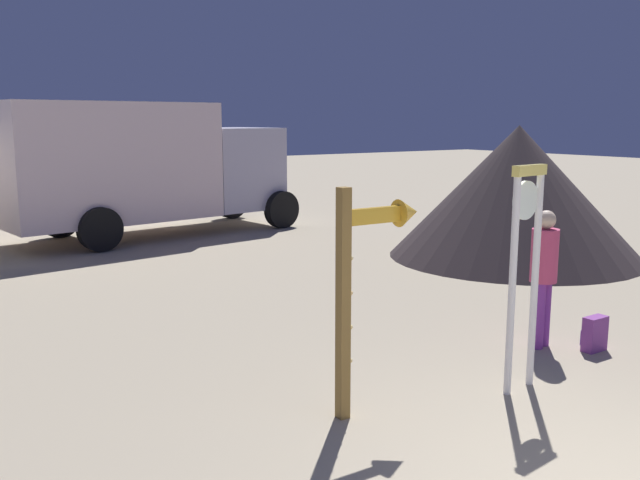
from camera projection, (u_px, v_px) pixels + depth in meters
name	position (u px, v px, depth m)	size (l,w,h in m)	color
standing_clock	(525.00, 256.00, 6.58)	(0.47, 0.14, 2.21)	white
arrow_sign	(370.00, 261.00, 6.07)	(0.87, 0.26, 2.07)	olive
person_near_clock	(543.00, 272.00, 7.92)	(0.31, 0.31, 1.61)	#793192
backpack	(594.00, 334.00, 7.90)	(0.30, 0.19, 0.41)	#7E3B8A
box_truck_near	(141.00, 165.00, 15.34)	(6.82, 3.08, 2.98)	silver
dome_tent	(516.00, 192.00, 13.08)	(4.77, 4.77, 2.52)	#332A2B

